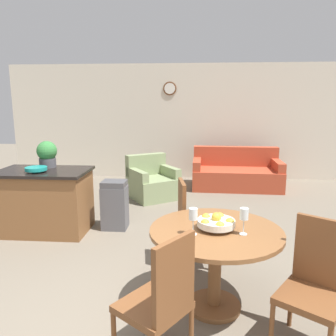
{
  "coord_description": "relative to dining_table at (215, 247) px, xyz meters",
  "views": [
    {
      "loc": [
        0.44,
        -1.93,
        1.8
      ],
      "look_at": [
        0.11,
        2.36,
        0.94
      ],
      "focal_mm": 35.0,
      "sensor_mm": 36.0,
      "label": 1
    }
  ],
  "objects": [
    {
      "name": "fruit_bowl",
      "position": [
        -0.0,
        -0.0,
        0.23
      ],
      "size": [
        0.32,
        0.32,
        0.15
      ],
      "color": "silver",
      "rests_on": "dining_table"
    },
    {
      "name": "teal_bowl",
      "position": [
        -2.29,
        1.48,
        0.36
      ],
      "size": [
        0.28,
        0.28,
        0.07
      ],
      "color": "teal",
      "rests_on": "kitchen_island"
    },
    {
      "name": "kitchen_island",
      "position": [
        -2.27,
        1.61,
        -0.13
      ],
      "size": [
        1.25,
        0.77,
        0.89
      ],
      "color": "brown",
      "rests_on": "ground_plane"
    },
    {
      "name": "dining_chair_near_left",
      "position": [
        -0.4,
        -0.7,
        -0.05
      ],
      "size": [
        0.59,
        0.59,
        0.97
      ],
      "rotation": [
        0.0,
        0.0,
        7.23
      ],
      "color": "brown",
      "rests_on": "ground_plane"
    },
    {
      "name": "dining_chair_far_side",
      "position": [
        -0.21,
        0.78,
        -0.05
      ],
      "size": [
        0.48,
        0.48,
        0.97
      ],
      "rotation": [
        0.0,
        0.0,
        4.87
      ],
      "color": "brown",
      "rests_on": "ground_plane"
    },
    {
      "name": "couch",
      "position": [
        0.73,
        4.33,
        -0.28
      ],
      "size": [
        1.87,
        1.03,
        0.85
      ],
      "rotation": [
        0.0,
        0.0,
        -0.03
      ],
      "color": "#B24228",
      "rests_on": "ground_plane"
    },
    {
      "name": "armchair",
      "position": [
        -0.98,
        3.42,
        -0.29
      ],
      "size": [
        1.12,
        1.13,
        0.81
      ],
      "rotation": [
        0.0,
        0.0,
        0.59
      ],
      "color": "gray",
      "rests_on": "ground_plane"
    },
    {
      "name": "dining_table",
      "position": [
        0.0,
        0.0,
        0.0
      ],
      "size": [
        1.14,
        1.14,
        0.74
      ],
      "color": "brown",
      "rests_on": "ground_plane"
    },
    {
      "name": "trash_bin",
      "position": [
        -1.32,
        1.8,
        -0.22
      ],
      "size": [
        0.35,
        0.3,
        0.71
      ],
      "color": "#56565B",
      "rests_on": "ground_plane"
    },
    {
      "name": "potted_plant",
      "position": [
        -2.29,
        1.82,
        0.51
      ],
      "size": [
        0.28,
        0.28,
        0.38
      ],
      "color": "#4C4C51",
      "rests_on": "kitchen_island"
    },
    {
      "name": "wine_glass_right",
      "position": [
        0.22,
        -0.1,
        0.33
      ],
      "size": [
        0.07,
        0.07,
        0.22
      ],
      "color": "silver",
      "rests_on": "dining_table"
    },
    {
      "name": "wine_glass_left",
      "position": [
        -0.2,
        -0.13,
        0.33
      ],
      "size": [
        0.07,
        0.07,
        0.22
      ],
      "color": "silver",
      "rests_on": "dining_table"
    },
    {
      "name": "dining_chair_near_right",
      "position": [
        0.7,
        -0.4,
        -0.05
      ],
      "size": [
        0.59,
        0.59,
        0.97
      ],
      "rotation": [
        0.0,
        0.0,
        8.8
      ],
      "color": "brown",
      "rests_on": "ground_plane"
    },
    {
      "name": "wall_back",
      "position": [
        -0.65,
        5.23,
        0.78
      ],
      "size": [
        8.0,
        0.09,
        2.7
      ],
      "color": "beige",
      "rests_on": "ground_plane"
    }
  ]
}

